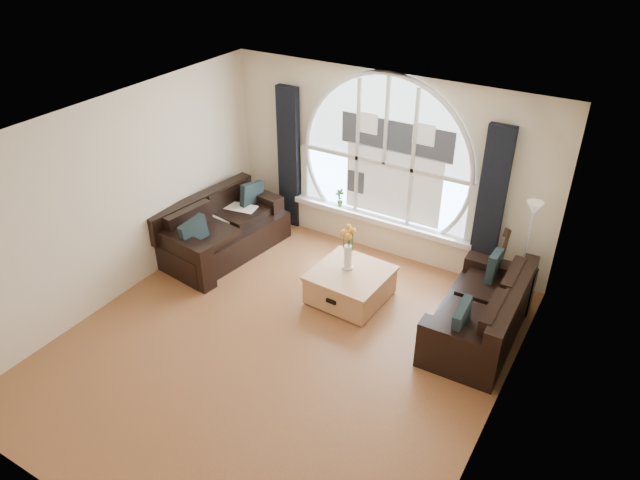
# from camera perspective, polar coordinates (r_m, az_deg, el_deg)

# --- Properties ---
(ground) EXTENTS (5.00, 5.50, 0.01)m
(ground) POSITION_cam_1_polar(r_m,az_deg,el_deg) (7.35, -3.66, -10.18)
(ground) COLOR brown
(ground) RESTS_ON ground
(ceiling) EXTENTS (5.00, 5.50, 0.01)m
(ceiling) POSITION_cam_1_polar(r_m,az_deg,el_deg) (5.93, -4.54, 9.85)
(ceiling) COLOR silver
(ceiling) RESTS_ON ground
(wall_back) EXTENTS (5.00, 0.01, 2.70)m
(wall_back) POSITION_cam_1_polar(r_m,az_deg,el_deg) (8.66, 6.35, 7.15)
(wall_back) COLOR beige
(wall_back) RESTS_ON ground
(wall_front) EXTENTS (5.00, 0.01, 2.70)m
(wall_front) POSITION_cam_1_polar(r_m,az_deg,el_deg) (5.06, -22.61, -15.61)
(wall_front) COLOR beige
(wall_front) RESTS_ON ground
(wall_left) EXTENTS (0.01, 5.50, 2.70)m
(wall_left) POSITION_cam_1_polar(r_m,az_deg,el_deg) (8.07, -18.89, 3.70)
(wall_left) COLOR beige
(wall_left) RESTS_ON ground
(wall_right) EXTENTS (0.01, 5.50, 2.70)m
(wall_right) POSITION_cam_1_polar(r_m,az_deg,el_deg) (5.73, 17.25, -8.08)
(wall_right) COLOR beige
(wall_right) RESTS_ON ground
(attic_slope) EXTENTS (0.92, 5.50, 0.72)m
(attic_slope) POSITION_cam_1_polar(r_m,az_deg,el_deg) (5.24, 15.81, 1.43)
(attic_slope) COLOR silver
(attic_slope) RESTS_ON ground
(arched_window) EXTENTS (2.60, 0.06, 2.15)m
(arched_window) POSITION_cam_1_polar(r_m,az_deg,el_deg) (8.53, 6.37, 8.76)
(arched_window) COLOR silver
(arched_window) RESTS_ON wall_back
(window_sill) EXTENTS (2.90, 0.22, 0.08)m
(window_sill) POSITION_cam_1_polar(r_m,az_deg,el_deg) (8.95, 5.76, 2.01)
(window_sill) COLOR white
(window_sill) RESTS_ON wall_back
(window_frame) EXTENTS (2.76, 0.08, 2.15)m
(window_frame) POSITION_cam_1_polar(r_m,az_deg,el_deg) (8.50, 6.28, 8.70)
(window_frame) COLOR white
(window_frame) RESTS_ON wall_back
(neighbor_house) EXTENTS (1.70, 0.02, 1.50)m
(neighbor_house) POSITION_cam_1_polar(r_m,az_deg,el_deg) (8.51, 7.19, 7.74)
(neighbor_house) COLOR silver
(neighbor_house) RESTS_ON wall_back
(curtain_left) EXTENTS (0.35, 0.12, 2.30)m
(curtain_left) POSITION_cam_1_polar(r_m,az_deg,el_deg) (9.36, -3.00, 7.84)
(curtain_left) COLOR black
(curtain_left) RESTS_ON ground
(curtain_right) EXTENTS (0.35, 0.12, 2.30)m
(curtain_right) POSITION_cam_1_polar(r_m,az_deg,el_deg) (8.18, 16.07, 3.00)
(curtain_right) COLOR black
(curtain_right) RESTS_ON ground
(sofa_left) EXTENTS (1.23, 2.06, 0.86)m
(sofa_left) POSITION_cam_1_polar(r_m,az_deg,el_deg) (9.00, -9.29, 1.11)
(sofa_left) COLOR black
(sofa_left) RESTS_ON ground
(sofa_right) EXTENTS (0.95, 1.84, 0.81)m
(sofa_right) POSITION_cam_1_polar(r_m,az_deg,el_deg) (7.50, 15.14, -6.48)
(sofa_right) COLOR black
(sofa_right) RESTS_ON ground
(coffee_chest) EXTENTS (1.01, 1.01, 0.47)m
(coffee_chest) POSITION_cam_1_polar(r_m,az_deg,el_deg) (7.97, 2.93, -4.25)
(coffee_chest) COLOR #B47C4A
(coffee_chest) RESTS_ON ground
(throw_blanket) EXTENTS (0.63, 0.63, 0.10)m
(throw_blanket) POSITION_cam_1_polar(r_m,az_deg,el_deg) (9.14, -8.23, 2.43)
(throw_blanket) COLOR silver
(throw_blanket) RESTS_ON sofa_left
(vase_flowers) EXTENTS (0.24, 0.24, 0.70)m
(vase_flowers) POSITION_cam_1_polar(r_m,az_deg,el_deg) (7.72, 2.76, -0.32)
(vase_flowers) COLOR white
(vase_flowers) RESTS_ON coffee_chest
(floor_lamp) EXTENTS (0.24, 0.24, 1.60)m
(floor_lamp) POSITION_cam_1_polar(r_m,az_deg,el_deg) (7.86, 19.02, -1.71)
(floor_lamp) COLOR #B2B2B2
(floor_lamp) RESTS_ON ground
(guitar) EXTENTS (0.41, 0.33, 1.06)m
(guitar) POSITION_cam_1_polar(r_m,az_deg,el_deg) (8.29, 17.20, -1.79)
(guitar) COLOR brown
(guitar) RESTS_ON ground
(potted_plant) EXTENTS (0.18, 0.15, 0.29)m
(potted_plant) POSITION_cam_1_polar(r_m,az_deg,el_deg) (9.14, 1.92, 4.10)
(potted_plant) COLOR #1E6023
(potted_plant) RESTS_ON window_sill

